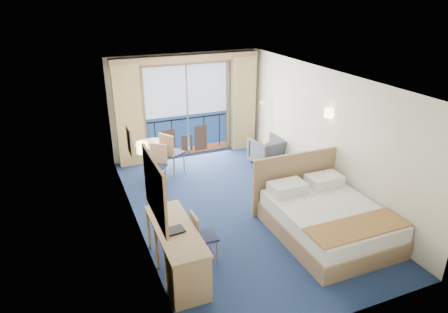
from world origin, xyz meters
TOP-DOWN VIEW (x-y plane):
  - floor at (0.00, 0.00)m, footprint 6.50×6.50m
  - room_walls at (0.00, 0.00)m, footprint 4.04×6.54m
  - balcony_door at (-0.01, 3.22)m, footprint 2.36×0.03m
  - curtain_left at (-1.55, 3.07)m, footprint 0.65×0.22m
  - curtain_right at (1.55, 3.07)m, footprint 0.65×0.22m
  - pelmet at (0.00, 3.10)m, footprint 3.80×0.25m
  - mirror at (-1.97, -1.50)m, footprint 0.05×1.25m
  - wall_print at (-1.97, 0.45)m, footprint 0.04×0.42m
  - sconce_left at (-1.94, -0.60)m, footprint 0.18×0.18m
  - sconce_right at (1.94, -0.15)m, footprint 0.18×0.18m
  - bed at (1.10, -1.47)m, footprint 1.92×2.28m
  - nightstand at (1.79, 0.05)m, footprint 0.39×0.37m
  - phone at (1.81, 0.04)m, footprint 0.17×0.14m
  - armchair at (1.64, 1.77)m, footprint 0.86×0.88m
  - floor_lamp at (1.79, 2.36)m, footprint 0.20×0.20m
  - desk at (-1.70, -1.92)m, footprint 0.59×1.71m
  - desk_chair at (-1.24, -1.30)m, footprint 0.38×0.37m
  - folder at (-1.73, -1.52)m, footprint 0.31×0.25m
  - desk_lamp at (-1.77, -0.89)m, footprint 0.12×0.12m
  - round_table at (-1.17, 2.35)m, footprint 0.84×0.84m
  - table_chair_a at (-0.78, 2.17)m, footprint 0.61×0.61m
  - table_chair_b at (-1.22, 1.73)m, footprint 0.58×0.58m

SIDE VIEW (x-z plane):
  - floor at x=0.00m, z-range 0.00..0.00m
  - nightstand at x=1.79m, z-range 0.00..0.50m
  - bed at x=1.10m, z-range -0.27..0.94m
  - armchair at x=1.64m, z-range 0.00..0.70m
  - desk at x=-1.70m, z-range 0.04..0.84m
  - desk_chair at x=-1.24m, z-range 0.06..0.92m
  - table_chair_b at x=-1.22m, z-range 0.06..1.00m
  - phone at x=1.81m, z-range 0.50..0.58m
  - round_table at x=-1.17m, z-range 0.19..0.95m
  - table_chair_a at x=-0.78m, z-range 0.07..1.09m
  - folder at x=-1.73m, z-range 0.80..0.83m
  - floor_lamp at x=1.79m, z-range 0.38..1.85m
  - desk_lamp at x=-1.77m, z-range 0.91..1.34m
  - balcony_door at x=-0.01m, z-range -0.12..2.40m
  - curtain_left at x=-1.55m, z-range 0.00..2.55m
  - curtain_right at x=1.55m, z-range 0.00..2.55m
  - mirror at x=-1.97m, z-range 1.08..2.03m
  - wall_print at x=-1.97m, z-range 1.34..1.86m
  - room_walls at x=0.00m, z-range 0.42..3.14m
  - sconce_left at x=-1.94m, z-range 1.76..1.94m
  - sconce_right at x=1.94m, z-range 1.76..1.94m
  - pelmet at x=0.00m, z-range 2.49..2.67m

